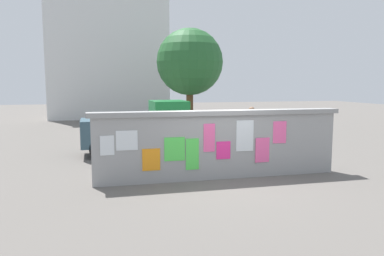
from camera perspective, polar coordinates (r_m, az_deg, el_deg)
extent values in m
plane|color=#605B56|center=(17.23, -3.89, -1.23)|extent=(60.00, 60.00, 0.00)
cube|color=#969696|center=(9.41, 4.37, -2.96)|extent=(6.40, 0.30, 1.65)
cube|color=gray|center=(9.30, 4.42, 2.41)|extent=(6.60, 0.42, 0.12)
cube|color=silver|center=(8.77, -13.18, -2.69)|extent=(0.33, 0.03, 0.47)
cube|color=silver|center=(8.77, -10.19, -1.94)|extent=(0.51, 0.02, 0.47)
cube|color=orange|center=(8.91, -6.42, -4.96)|extent=(0.44, 0.01, 0.54)
cube|color=#4CD84C|center=(8.95, -2.74, -3.33)|extent=(0.52, 0.01, 0.59)
cube|color=#4CD84C|center=(9.08, 0.05, -4.13)|extent=(0.33, 0.01, 0.79)
cube|color=#F9599E|center=(9.12, 2.73, -1.54)|extent=(0.29, 0.02, 0.71)
cube|color=#F42D8C|center=(9.29, 4.95, -3.50)|extent=(0.37, 0.02, 0.45)
cube|color=silver|center=(9.43, 8.30, -1.21)|extent=(0.46, 0.02, 0.80)
cube|color=#F9599E|center=(9.69, 10.99, -3.41)|extent=(0.40, 0.03, 0.65)
cube|color=#F9599E|center=(9.82, 13.59, -0.65)|extent=(0.37, 0.03, 0.58)
cylinder|color=black|center=(13.67, -3.79, -1.88)|extent=(0.71, 0.22, 0.70)
cylinder|color=black|center=(12.41, -2.59, -2.76)|extent=(0.71, 0.22, 0.70)
cylinder|color=black|center=(13.40, -14.33, -2.25)|extent=(0.71, 0.22, 0.70)
cylinder|color=black|center=(12.12, -14.22, -3.20)|extent=(0.71, 0.22, 0.70)
cube|color=#197233|center=(12.92, -3.68, 0.97)|extent=(1.24, 1.53, 1.50)
cube|color=#334C59|center=(12.72, -11.64, -0.61)|extent=(2.44, 1.57, 0.90)
cylinder|color=black|center=(14.29, 1.54, -1.68)|extent=(0.60, 0.11, 0.60)
cylinder|color=black|center=(14.66, 6.48, -1.50)|extent=(0.60, 0.13, 0.60)
cube|color=gold|center=(14.43, 4.05, -0.49)|extent=(1.00, 0.26, 0.32)
cube|color=black|center=(14.46, 4.82, 0.24)|extent=(0.56, 0.23, 0.10)
cube|color=#262626|center=(14.25, 1.94, 0.52)|extent=(0.05, 0.56, 0.03)
cylinder|color=black|center=(10.64, -0.23, -4.50)|extent=(0.66, 0.13, 0.66)
cylinder|color=black|center=(10.78, 5.35, -4.37)|extent=(0.66, 0.13, 0.66)
cube|color=red|center=(10.66, 2.59, -3.49)|extent=(0.95, 0.18, 0.06)
cylinder|color=red|center=(10.65, 3.39, -2.31)|extent=(0.03, 0.03, 0.40)
cube|color=black|center=(10.62, 3.40, -1.24)|extent=(0.21, 0.11, 0.05)
cube|color=black|center=(10.55, 0.04, -1.56)|extent=(0.10, 0.44, 0.03)
cylinder|color=black|center=(12.14, 13.91, -3.27)|extent=(0.64, 0.23, 0.66)
cylinder|color=black|center=(11.44, 10.15, -3.79)|extent=(0.64, 0.23, 0.66)
cube|color=silver|center=(11.76, 12.11, -2.66)|extent=(0.92, 0.32, 0.06)
cylinder|color=silver|center=(11.62, 11.59, -1.66)|extent=(0.04, 0.04, 0.40)
cube|color=black|center=(11.59, 11.62, -0.68)|extent=(0.21, 0.13, 0.05)
cube|color=black|center=(12.03, 13.82, -0.71)|extent=(0.17, 0.43, 0.03)
cylinder|color=#D83F72|center=(13.51, 9.37, -1.84)|extent=(0.12, 0.12, 0.80)
cylinder|color=#D83F72|center=(13.34, 9.12, -1.95)|extent=(0.12, 0.12, 0.80)
cylinder|color=yellow|center=(13.34, 9.31, 1.08)|extent=(0.48, 0.48, 0.60)
sphere|color=#8C664C|center=(13.30, 9.34, 2.84)|extent=(0.22, 0.22, 0.22)
cylinder|color=brown|center=(20.60, -0.36, 3.42)|extent=(0.39, 0.39, 2.36)
sphere|color=#245C2B|center=(20.60, -0.36, 10.33)|extent=(3.72, 3.72, 3.72)
cube|color=silver|center=(27.68, -12.91, 10.42)|extent=(8.27, 4.14, 8.43)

